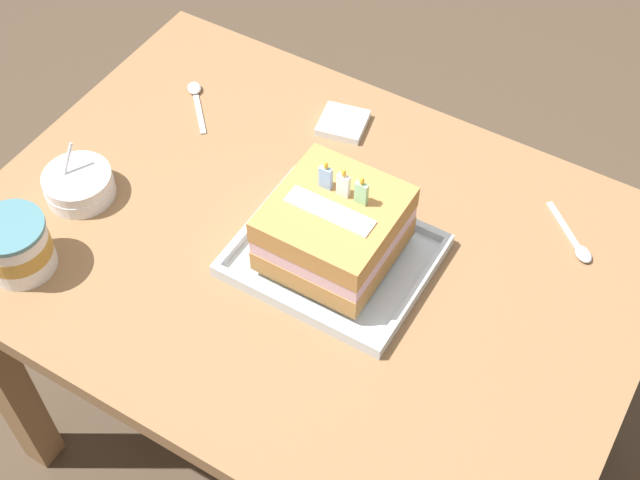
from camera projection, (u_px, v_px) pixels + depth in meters
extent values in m
plane|color=#4C3D2D|center=(310.00, 435.00, 1.92)|extent=(8.00, 8.00, 0.00)
cube|color=olive|center=(307.00, 251.00, 1.41)|extent=(1.07, 0.78, 0.04)
cube|color=olive|center=(5.00, 376.00, 1.65)|extent=(0.06, 0.06, 0.64)
cube|color=olive|center=(206.00, 162.00, 2.00)|extent=(0.06, 0.06, 0.64)
cube|color=olive|center=(605.00, 343.00, 1.70)|extent=(0.06, 0.06, 0.64)
cube|color=silver|center=(334.00, 258.00, 1.37)|extent=(0.30, 0.25, 0.01)
cube|color=silver|center=(294.00, 308.00, 1.30)|extent=(0.30, 0.01, 0.02)
cube|color=silver|center=(370.00, 205.00, 1.42)|extent=(0.30, 0.01, 0.02)
cube|color=silver|center=(257.00, 218.00, 1.41)|extent=(0.01, 0.22, 0.02)
cube|color=silver|center=(415.00, 292.00, 1.31)|extent=(0.01, 0.22, 0.02)
cube|color=#BF8646|center=(334.00, 243.00, 1.34)|extent=(0.18, 0.19, 0.04)
cube|color=beige|center=(334.00, 229.00, 1.31)|extent=(0.18, 0.19, 0.03)
cube|color=#BF8646|center=(334.00, 214.00, 1.29)|extent=(0.18, 0.19, 0.04)
cube|color=white|center=(330.00, 211.00, 1.26)|extent=(0.14, 0.03, 0.00)
cube|color=#8CB7EA|center=(326.00, 178.00, 1.28)|extent=(0.02, 0.01, 0.04)
ellipsoid|color=yellow|center=(326.00, 166.00, 1.26)|extent=(0.01, 0.01, 0.01)
cube|color=white|center=(343.00, 186.00, 1.27)|extent=(0.02, 0.01, 0.04)
ellipsoid|color=yellow|center=(344.00, 174.00, 1.25)|extent=(0.01, 0.01, 0.01)
cube|color=#99DB9E|center=(361.00, 193.00, 1.26)|extent=(0.02, 0.01, 0.04)
ellipsoid|color=yellow|center=(362.00, 181.00, 1.24)|extent=(0.01, 0.01, 0.01)
cylinder|color=white|center=(80.00, 189.00, 1.45)|extent=(0.12, 0.12, 0.03)
cylinder|color=white|center=(78.00, 181.00, 1.44)|extent=(0.11, 0.11, 0.03)
cylinder|color=silver|center=(66.00, 165.00, 1.42)|extent=(0.01, 0.05, 0.07)
cylinder|color=white|center=(17.00, 248.00, 1.33)|extent=(0.10, 0.10, 0.09)
cylinder|color=#B78938|center=(16.00, 246.00, 1.33)|extent=(0.11, 0.11, 0.03)
cylinder|color=teal|center=(8.00, 228.00, 1.30)|extent=(0.11, 0.11, 0.01)
ellipsoid|color=silver|center=(194.00, 88.00, 1.62)|extent=(0.04, 0.04, 0.01)
cube|color=silver|center=(200.00, 114.00, 1.58)|extent=(0.08, 0.08, 0.00)
ellipsoid|color=silver|center=(583.00, 254.00, 1.37)|extent=(0.04, 0.04, 0.01)
cube|color=silver|center=(563.00, 224.00, 1.42)|extent=(0.08, 0.07, 0.00)
cube|color=white|center=(343.00, 123.00, 1.56)|extent=(0.10, 0.09, 0.02)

